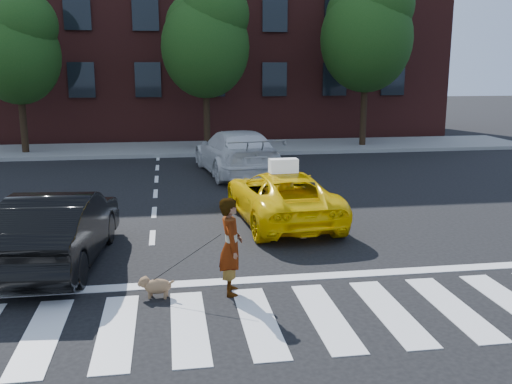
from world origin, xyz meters
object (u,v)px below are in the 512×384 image
taxi (281,196)px  tree_mid (206,36)px  black_sedan (59,228)px  dog (155,286)px  woman (231,246)px  tree_right (368,27)px  white_suv (236,152)px  tree_left (17,45)px

taxi → tree_mid: bearing=-89.8°
black_sedan → dog: bearing=138.1°
woman → dog: (-1.22, 0.01, -0.60)m
taxi → woman: (-1.67, -4.18, 0.19)m
tree_right → white_suv: (-6.45, -5.52, -4.50)m
dog → tree_right: bearing=73.1°
woman → black_sedan: bearing=59.9°
white_suv → woman: (-1.35, -10.37, 0.03)m
tree_mid → taxi: 12.49m
tree_left → tree_mid: (7.50, -0.00, 0.41)m
tree_right → taxi: (-6.13, -11.71, -4.66)m
taxi → black_sedan: black_sedan is taller
white_suv → tree_mid: bearing=-91.2°
black_sedan → white_suv: (4.33, 8.47, 0.07)m
dog → woman: bearing=12.2°
black_sedan → tree_left: bearing=-69.9°
tree_right → dog: tree_right is taller
tree_left → black_sedan: bearing=-75.1°
tree_left → dog: 17.33m
taxi → dog: 5.09m
taxi → black_sedan: (-4.64, -2.28, 0.09)m
dog → tree_mid: bearing=95.5°
tree_left → black_sedan: 14.95m
woman → tree_mid: bearing=-0.4°
tree_left → black_sedan: (3.72, -13.99, -3.75)m
tree_right → tree_left: bearing=180.0°
tree_mid → tree_right: (7.00, -0.00, 0.41)m
black_sedan → dog: black_sedan is taller
tree_right → black_sedan: (-10.78, -13.99, -4.57)m
taxi → woman: 4.51m
tree_left → dog: bearing=-71.0°
taxi → woman: bearing=64.2°
tree_mid → woman: bearing=-92.9°
tree_left → white_suv: (8.05, -5.52, -3.68)m
tree_left → black_sedan: size_ratio=1.54×
black_sedan → woman: (2.98, -1.90, 0.10)m
black_sedan → dog: (1.76, -1.89, -0.50)m
tree_left → woman: (6.70, -15.90, -3.65)m
dog → tree_left: bearing=121.7°
white_suv → woman: woman is taller
tree_right → dog: (-9.02, -15.89, -5.06)m
dog → taxi: bearing=68.0°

